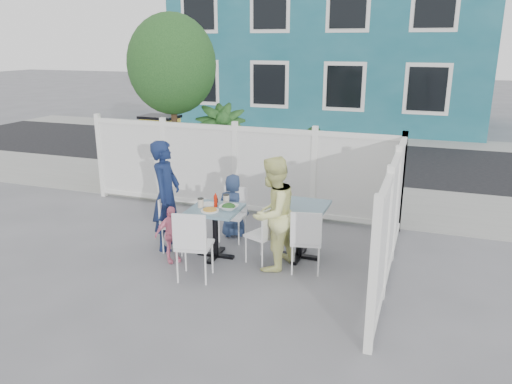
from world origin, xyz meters
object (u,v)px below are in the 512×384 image
(woman, at_px, (273,214))
(toddler, at_px, (171,234))
(chair_right, at_px, (266,231))
(chair_back, at_px, (234,210))
(chair_left, at_px, (172,220))
(boy, at_px, (233,206))
(spare_table, at_px, (300,217))
(main_table, at_px, (215,219))
(utility_cabinet, at_px, (162,149))
(man, at_px, (166,195))
(chair_near, at_px, (192,241))

(woman, height_order, toddler, woman)
(chair_right, bearing_deg, chair_back, 70.08)
(chair_left, xyz_separation_m, boy, (0.63, 0.86, 0.02))
(spare_table, bearing_deg, woman, -120.47)
(woman, bearing_deg, chair_left, -75.36)
(chair_right, relative_size, toddler, 1.03)
(main_table, height_order, chair_right, chair_right)
(spare_table, height_order, chair_right, chair_right)
(spare_table, height_order, woman, woman)
(chair_left, relative_size, boy, 0.82)
(main_table, height_order, boy, boy)
(chair_back, bearing_deg, boy, -67.74)
(utility_cabinet, distance_m, chair_back, 4.07)
(utility_cabinet, height_order, man, man)
(chair_left, relative_size, man, 0.50)
(main_table, relative_size, woman, 0.47)
(main_table, xyz_separation_m, chair_near, (0.04, -0.81, -0.02))
(main_table, relative_size, chair_near, 0.77)
(utility_cabinet, relative_size, woman, 0.88)
(main_table, distance_m, spare_table, 1.22)
(utility_cabinet, distance_m, spare_table, 5.17)
(spare_table, relative_size, chair_left, 0.96)
(utility_cabinet, height_order, chair_back, utility_cabinet)
(main_table, relative_size, chair_back, 0.89)
(woman, distance_m, boy, 1.36)
(chair_left, distance_m, boy, 1.07)
(spare_table, height_order, chair_near, chair_near)
(chair_near, xyz_separation_m, toddler, (-0.56, 0.45, -0.15))
(main_table, distance_m, chair_right, 0.77)
(man, bearing_deg, chair_back, -60.01)
(chair_near, distance_m, boy, 1.67)
(boy, bearing_deg, spare_table, 134.39)
(chair_back, xyz_separation_m, boy, (-0.06, 0.12, 0.02))
(spare_table, bearing_deg, chair_left, -168.14)
(spare_table, distance_m, chair_near, 1.63)
(chair_back, bearing_deg, spare_table, 161.61)
(chair_right, distance_m, woman, 0.33)
(chair_near, xyz_separation_m, man, (-0.87, 0.89, 0.27))
(chair_right, bearing_deg, man, 110.66)
(chair_right, distance_m, man, 1.63)
(chair_right, relative_size, boy, 0.83)
(chair_right, xyz_separation_m, chair_near, (-0.72, -0.83, 0.07))
(woman, relative_size, toddler, 1.91)
(chair_near, xyz_separation_m, boy, (-0.11, 1.67, -0.05))
(spare_table, height_order, toddler, toddler)
(utility_cabinet, distance_m, chair_left, 4.21)
(chair_near, bearing_deg, toddler, 131.24)
(chair_left, bearing_deg, main_table, 90.07)
(boy, bearing_deg, toddler, 45.24)
(utility_cabinet, height_order, spare_table, utility_cabinet)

